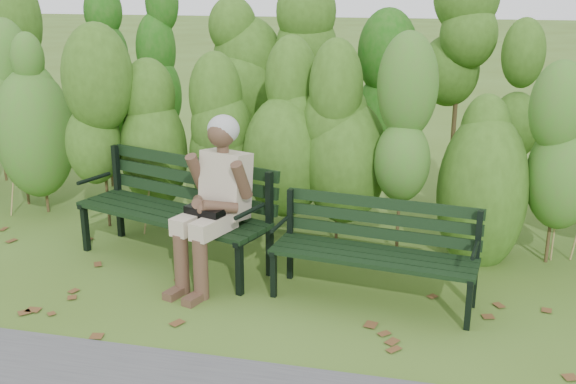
# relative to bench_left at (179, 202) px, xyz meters

# --- Properties ---
(ground) EXTENTS (80.00, 80.00, 0.00)m
(ground) POSITION_rel_bench_left_xyz_m (1.01, -0.54, -0.53)
(ground) COLOR #415C1A
(hedge_band) EXTENTS (11.04, 1.67, 2.42)m
(hedge_band) POSITION_rel_bench_left_xyz_m (1.01, 1.32, 0.73)
(hedge_band) COLOR #47381E
(hedge_band) RESTS_ON ground
(leaf_litter) EXTENTS (5.39, 2.26, 0.01)m
(leaf_litter) POSITION_rel_bench_left_xyz_m (0.80, -0.47, -0.52)
(leaf_litter) COLOR brown
(leaf_litter) RESTS_ON ground
(bench_left) EXTENTS (1.88, 1.12, 0.89)m
(bench_left) POSITION_rel_bench_left_xyz_m (0.00, 0.00, 0.00)
(bench_left) COLOR black
(bench_left) RESTS_ON ground
(bench_right) EXTENTS (1.58, 0.69, 0.77)m
(bench_right) POSITION_rel_bench_left_xyz_m (1.74, -0.37, -0.08)
(bench_right) COLOR black
(bench_right) RESTS_ON ground
(seated_woman) EXTENTS (0.61, 0.86, 1.35)m
(seated_woman) POSITION_rel_bench_left_xyz_m (0.46, -0.35, 0.23)
(seated_woman) COLOR #BDA894
(seated_woman) RESTS_ON ground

